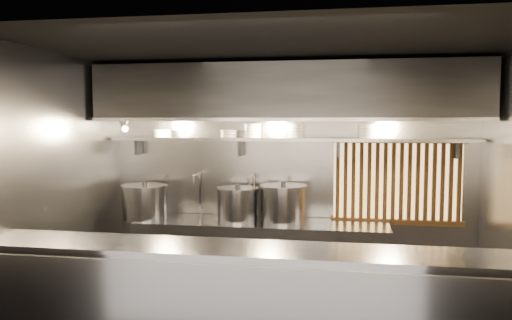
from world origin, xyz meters
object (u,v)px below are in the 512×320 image
(heat_lamp, at_px, (124,124))
(stock_pot_left, at_px, (145,202))
(stock_pot_right, at_px, (238,204))
(pendant_bulb, at_px, (279,133))
(stock_pot_mid, at_px, (283,203))

(heat_lamp, bearing_deg, stock_pot_left, 58.11)
(stock_pot_left, distance_m, stock_pot_right, 1.16)
(stock_pot_right, bearing_deg, stock_pot_left, -177.76)
(pendant_bulb, height_order, stock_pot_left, pendant_bulb)
(heat_lamp, bearing_deg, pendant_bulb, 11.00)
(heat_lamp, height_order, stock_pot_mid, heat_lamp)
(stock_pot_mid, bearing_deg, stock_pot_right, -177.11)
(pendant_bulb, bearing_deg, stock_pot_mid, -31.03)
(heat_lamp, relative_size, stock_pot_right, 0.51)
(stock_pot_right, bearing_deg, pendant_bulb, 7.75)
(stock_pot_mid, bearing_deg, pendant_bulb, 148.97)
(pendant_bulb, relative_size, stock_pot_left, 0.27)
(stock_pot_left, xyz_separation_m, stock_pot_mid, (1.71, 0.07, 0.01))
(pendant_bulb, distance_m, stock_pot_mid, 0.84)
(stock_pot_left, relative_size, stock_pot_mid, 1.10)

